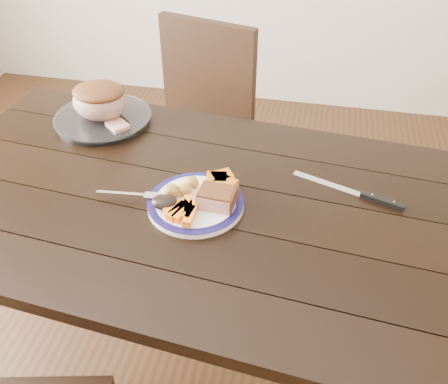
% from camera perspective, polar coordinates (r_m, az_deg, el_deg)
% --- Properties ---
extents(ground, '(4.00, 4.00, 0.00)m').
position_cam_1_polar(ground, '(1.93, -2.32, -18.12)').
color(ground, '#472B16').
rests_on(ground, ground).
extents(dining_table, '(1.68, 1.05, 0.75)m').
position_cam_1_polar(dining_table, '(1.43, -2.98, -3.57)').
color(dining_table, black).
rests_on(dining_table, ground).
extents(chair_far, '(0.52, 0.52, 0.93)m').
position_cam_1_polar(chair_far, '(2.12, -3.19, 7.65)').
color(chair_far, black).
rests_on(chair_far, ground).
extents(dinner_plate, '(0.26, 0.26, 0.02)m').
position_cam_1_polar(dinner_plate, '(1.34, -3.25, -1.35)').
color(dinner_plate, white).
rests_on(dinner_plate, dining_table).
extents(plate_rim, '(0.26, 0.26, 0.02)m').
position_cam_1_polar(plate_rim, '(1.33, -3.27, -1.07)').
color(plate_rim, '#140E48').
rests_on(plate_rim, dinner_plate).
extents(serving_platter, '(0.31, 0.31, 0.02)m').
position_cam_1_polar(serving_platter, '(1.74, -13.63, 8.07)').
color(serving_platter, white).
rests_on(serving_platter, dining_table).
extents(pork_slice, '(0.10, 0.08, 0.04)m').
position_cam_1_polar(pork_slice, '(1.30, -0.91, -0.72)').
color(pork_slice, tan).
rests_on(pork_slice, dinner_plate).
extents(roasted_potatoes, '(0.09, 0.09, 0.04)m').
position_cam_1_polar(roasted_potatoes, '(1.35, -4.86, 0.51)').
color(roasted_potatoes, gold).
rests_on(roasted_potatoes, dinner_plate).
extents(carrot_batons, '(0.08, 0.11, 0.02)m').
position_cam_1_polar(carrot_batons, '(1.28, -4.63, -2.16)').
color(carrot_batons, orange).
rests_on(carrot_batons, dinner_plate).
extents(pumpkin_wedges, '(0.09, 0.09, 0.04)m').
position_cam_1_polar(pumpkin_wedges, '(1.36, -0.28, 1.11)').
color(pumpkin_wedges, orange).
rests_on(pumpkin_wedges, dinner_plate).
extents(dark_mushroom, '(0.07, 0.05, 0.03)m').
position_cam_1_polar(dark_mushroom, '(1.31, -6.82, -1.17)').
color(dark_mushroom, black).
rests_on(dark_mushroom, dinner_plate).
extents(fork, '(0.18, 0.03, 0.00)m').
position_cam_1_polar(fork, '(1.37, -10.29, -0.30)').
color(fork, silver).
rests_on(fork, dinner_plate).
extents(roast_joint, '(0.18, 0.16, 0.12)m').
position_cam_1_polar(roast_joint, '(1.71, -13.97, 9.99)').
color(roast_joint, tan).
rests_on(roast_joint, serving_platter).
extents(cut_slice, '(0.09, 0.09, 0.02)m').
position_cam_1_polar(cut_slice, '(1.66, -12.06, 7.41)').
color(cut_slice, tan).
rests_on(cut_slice, serving_platter).
extents(carving_knife, '(0.31, 0.13, 0.01)m').
position_cam_1_polar(carving_knife, '(1.42, 16.14, -0.46)').
color(carving_knife, silver).
rests_on(carving_knife, dining_table).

